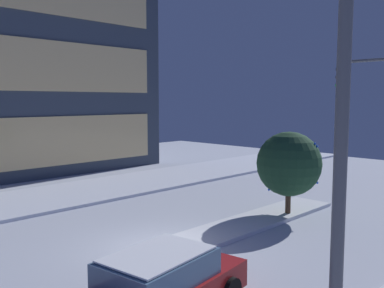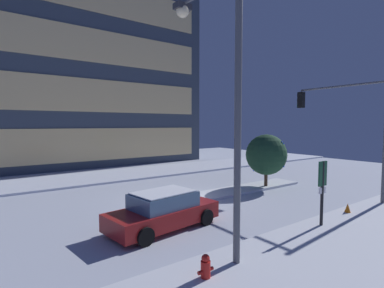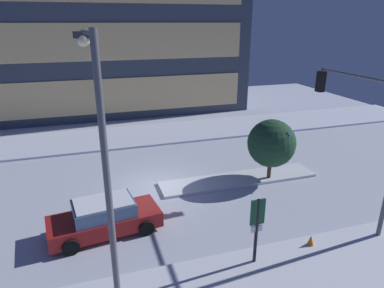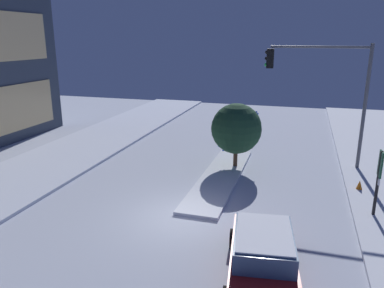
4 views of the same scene
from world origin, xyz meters
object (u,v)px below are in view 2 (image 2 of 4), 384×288
Objects in this scene: traffic_light_corner_near_right at (346,117)px; parking_info_sign at (322,186)px; car_near at (164,211)px; construction_cone at (348,209)px; fire_hydrant at (206,269)px; decorated_tree_median at (266,155)px; street_lamp_arched at (220,83)px.

traffic_light_corner_near_right is 6.65m from parking_info_sign.
car_near is 8.43m from construction_cone.
traffic_light_corner_near_right reaches higher than car_near.
fire_hydrant is 6.38m from parking_info_sign.
decorated_tree_median is at bearing 20.71° from traffic_light_corner_near_right.
parking_info_sign reaches higher than fire_hydrant.
construction_cone is (-3.11, -1.76, -4.30)m from traffic_light_corner_near_right.
parking_info_sign is at bearing -100.47° from street_lamp_arched.
street_lamp_arched is at bearing 34.59° from fire_hydrant.
street_lamp_arched is at bearing -96.85° from car_near.
fire_hydrant reaches higher than construction_cone.
decorated_tree_median reaches higher than fire_hydrant.
decorated_tree_median is (9.17, 2.47, 1.48)m from car_near.
traffic_light_corner_near_right reaches higher than decorated_tree_median.
fire_hydrant is 1.39× the size of construction_cone.
fire_hydrant is at bearing -113.12° from car_near.
car_near is at bearing 74.49° from fire_hydrant.
decorated_tree_median reaches higher than car_near.
construction_cone is at bearing -97.23° from street_lamp_arched.
parking_info_sign is at bearing -43.77° from car_near.
car_near is at bearing 155.43° from construction_cone.
construction_cone is at bearing 119.50° from traffic_light_corner_near_right.
car_near is at bearing -164.93° from decorated_tree_median.
traffic_light_corner_near_right is at bearing -69.29° from decorated_tree_median.
traffic_light_corner_near_right is 8.52× the size of fire_hydrant.
car_near is 6.37m from parking_info_sign.
car_near is 11.56m from traffic_light_corner_near_right.
traffic_light_corner_near_right is at bearing -72.11° from parking_info_sign.
parking_info_sign is (5.08, -3.71, 1.02)m from car_near.
fire_hydrant is 0.28× the size of parking_info_sign.
decorated_tree_median is at bearing 32.51° from fire_hydrant.
street_lamp_arched reaches higher than parking_info_sign.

